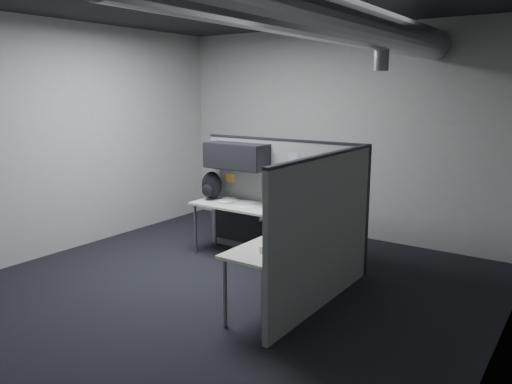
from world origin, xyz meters
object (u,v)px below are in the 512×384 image
Objects in this scene: desk at (273,226)px; backpack at (211,186)px; keyboard at (280,221)px; phone at (284,238)px; monitor at (322,200)px.

backpack is at bearing 164.38° from desk.
phone is (0.43, -0.61, 0.02)m from keyboard.
monitor reaches higher than phone.
monitor is 2.00× the size of phone.
monitor is (0.51, 0.31, 0.34)m from desk.
keyboard is at bearing -9.62° from backpack.
monitor is at bearing 31.19° from desk.
monitor is at bearing 94.93° from phone.
monitor is 1.13m from phone.
desk is 1.04m from phone.
monitor is 0.61m from keyboard.
keyboard is 2.00× the size of phone.
keyboard is 1.28× the size of backpack.
monitor reaches higher than backpack.
monitor is 1.28× the size of backpack.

